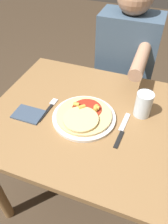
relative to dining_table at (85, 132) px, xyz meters
name	(u,v)px	position (x,y,z in m)	size (l,w,h in m)	color
ground_plane	(85,188)	(0.00, 0.00, -0.60)	(8.00, 8.00, 0.00)	#423323
dining_table	(85,132)	(0.00, 0.00, 0.00)	(0.91, 0.79, 0.73)	olive
plate	(84,117)	(0.01, -0.03, 0.14)	(0.30, 0.30, 0.01)	silver
pizza	(84,115)	(0.01, -0.03, 0.16)	(0.26, 0.26, 0.04)	#DBBC7A
fork	(49,108)	(-0.18, -0.03, 0.13)	(0.03, 0.18, 0.00)	black
knife	(122,130)	(0.19, -0.04, 0.13)	(0.03, 0.22, 0.00)	black
drinking_glass	(143,104)	(0.25, 0.09, 0.19)	(0.08, 0.08, 0.12)	silver
napkin	(28,114)	(-0.25, -0.10, 0.14)	(0.14, 0.10, 0.01)	#38475B
person_diner	(126,62)	(0.07, 0.59, 0.10)	(0.37, 0.52, 1.20)	#2D2D38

